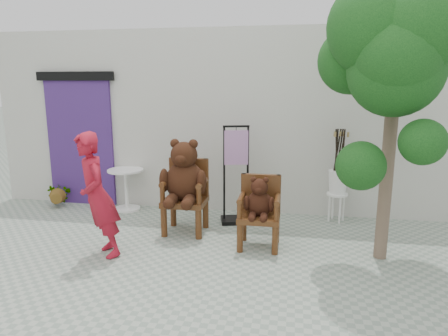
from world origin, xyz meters
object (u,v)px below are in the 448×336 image
object	(u,v)px
cafe_table	(126,185)
chair_small	(259,205)
chair_big	(185,181)
tree	(396,54)
person	(98,196)
stool_bucket	(338,182)
display_stand	(236,186)

from	to	relation	value
cafe_table	chair_small	bearing A→B (deg)	-26.66
chair_big	tree	distance (m)	3.13
person	stool_bucket	distance (m)	3.55
person	display_stand	size ratio (longest dim) A/B	1.03
cafe_table	tree	world-z (taller)	tree
chair_big	cafe_table	xyz separation A→B (m)	(-1.28, 0.85, -0.32)
chair_small	tree	xyz separation A→B (m)	(1.46, -0.29, 1.87)
tree	chair_small	bearing A→B (deg)	168.63
cafe_table	display_stand	bearing A→B (deg)	-9.13
chair_small	stool_bucket	size ratio (longest dim) A/B	0.66
display_stand	tree	size ratio (longest dim) A/B	0.47
chair_small	stool_bucket	distance (m)	1.63
stool_bucket	chair_small	bearing A→B (deg)	-132.82
chair_big	chair_small	bearing A→B (deg)	-17.23
chair_big	stool_bucket	distance (m)	2.37
tree	stool_bucket	bearing A→B (deg)	103.44
chair_small	tree	distance (m)	2.39
chair_small	person	xyz separation A→B (m)	(-1.92, -0.66, 0.21)
display_stand	chair_big	bearing A→B (deg)	-154.76
display_stand	person	bearing A→B (deg)	-147.90
display_stand	tree	bearing A→B (deg)	-45.80
chair_big	tree	world-z (taller)	tree
person	stool_bucket	xyz separation A→B (m)	(3.03, 1.85, -0.14)
cafe_table	tree	xyz separation A→B (m)	(3.84, -1.49, 2.00)
chair_big	chair_small	xyz separation A→B (m)	(1.10, -0.34, -0.19)
stool_bucket	tree	distance (m)	2.36
chair_small	cafe_table	bearing A→B (deg)	153.34
display_stand	stool_bucket	world-z (taller)	display_stand
chair_small	cafe_table	world-z (taller)	chair_small
chair_big	display_stand	world-z (taller)	display_stand
cafe_table	stool_bucket	distance (m)	3.49
chair_big	person	xyz separation A→B (m)	(-0.82, -1.00, 0.02)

